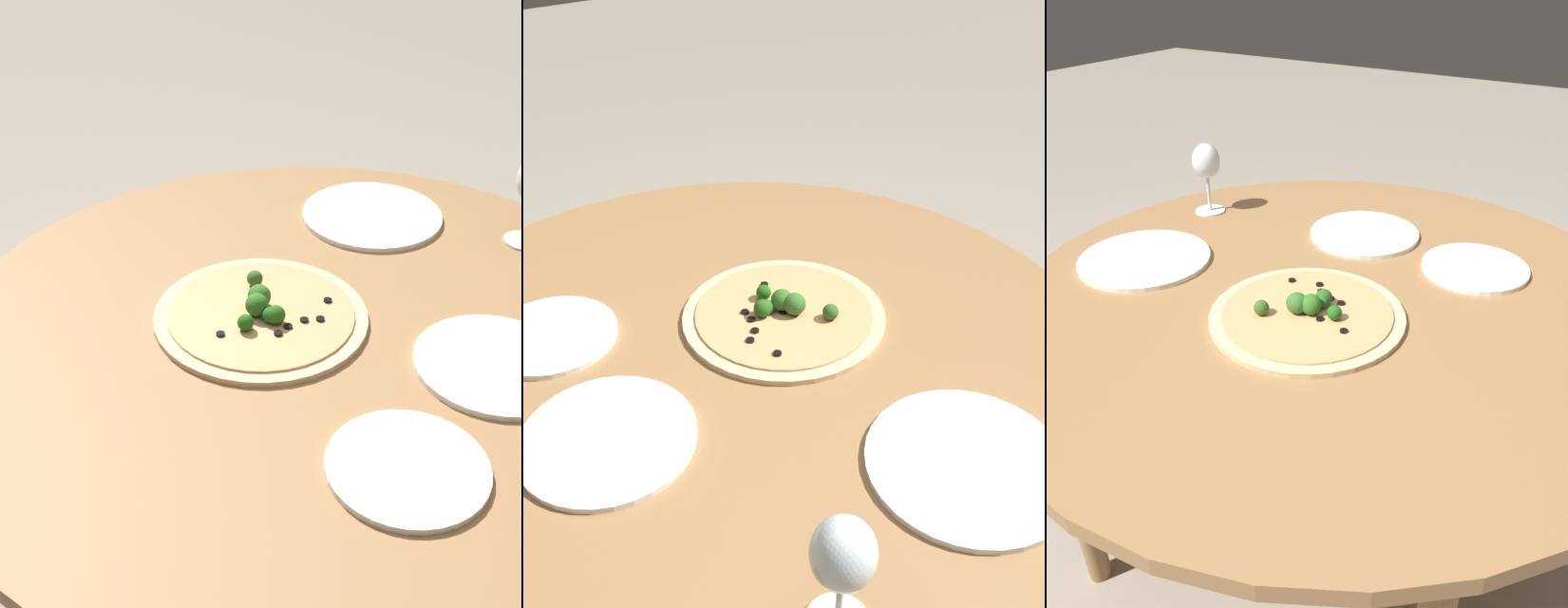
{
  "view_description": "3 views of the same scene",
  "coord_description": "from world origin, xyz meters",
  "views": [
    {
      "loc": [
        -0.47,
        0.98,
        1.5
      ],
      "look_at": [
        0.11,
        0.01,
        0.73
      ],
      "focal_mm": 50.0,
      "sensor_mm": 36.0,
      "label": 1
    },
    {
      "loc": [
        -0.47,
        -0.73,
        1.4
      ],
      "look_at": [
        0.11,
        0.01,
        0.73
      ],
      "focal_mm": 40.0,
      "sensor_mm": 36.0,
      "label": 2
    },
    {
      "loc": [
        0.87,
        0.48,
        1.27
      ],
      "look_at": [
        0.11,
        0.01,
        0.73
      ],
      "focal_mm": 35.0,
      "sensor_mm": 36.0,
      "label": 3
    }
  ],
  "objects": [
    {
      "name": "plate_side",
      "position": [
        0.1,
        -0.4,
        0.71
      ],
      "size": [
        0.28,
        0.28,
        0.01
      ],
      "color": "white",
      "rests_on": "dining_table"
    },
    {
      "name": "dining_table",
      "position": [
        0.0,
        0.0,
        0.64
      ],
      "size": [
        1.25,
        1.25,
        0.7
      ],
      "color": "olive",
      "rests_on": "ground_plane"
    },
    {
      "name": "pizza",
      "position": [
        0.11,
        0.01,
        0.71
      ],
      "size": [
        0.35,
        0.35,
        0.05
      ],
      "color": "#DBBC89",
      "rests_on": "dining_table"
    },
    {
      "name": "plate_far",
      "position": [
        -0.26,
        -0.06,
        0.71
      ],
      "size": [
        0.25,
        0.25,
        0.01
      ],
      "color": "white",
      "rests_on": "dining_table"
    },
    {
      "name": "plate_near",
      "position": [
        -0.23,
        0.21,
        0.71
      ],
      "size": [
        0.22,
        0.22,
        0.01
      ],
      "color": "white",
      "rests_on": "dining_table"
    }
  ]
}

